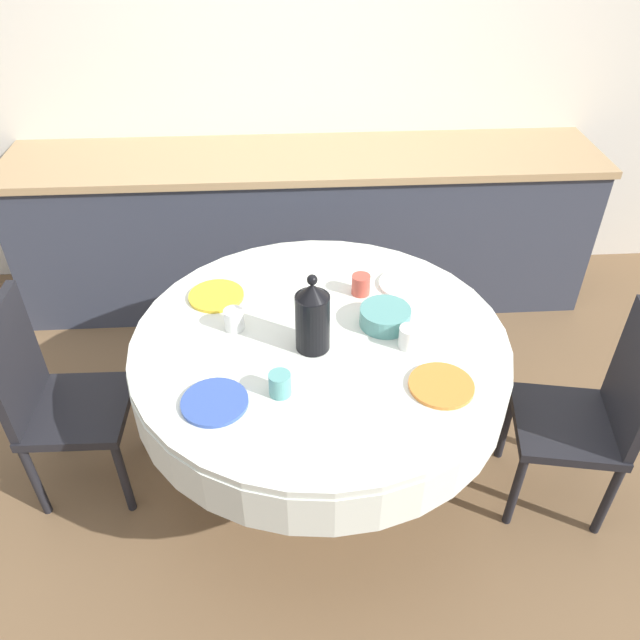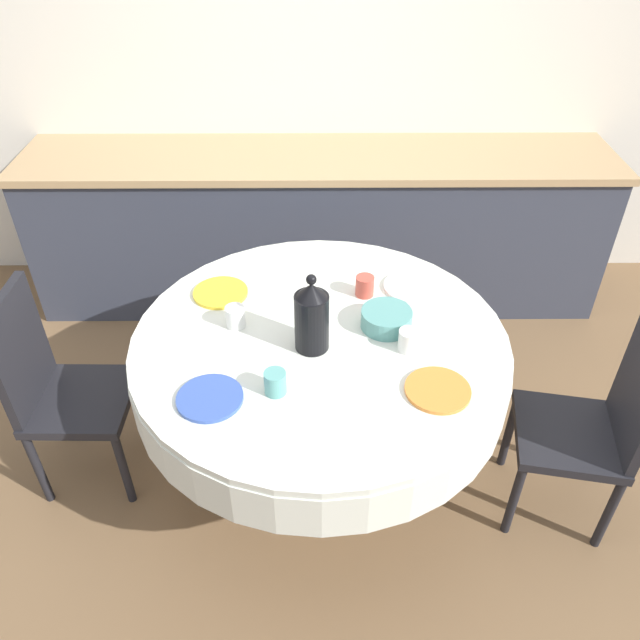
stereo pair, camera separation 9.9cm
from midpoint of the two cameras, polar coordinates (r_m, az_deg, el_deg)
ground_plane at (r=2.89m, az=1.01°, el=-13.35°), size 12.00×12.00×0.00m
wall_back at (r=3.66m, az=0.62°, el=22.73°), size 7.00×0.05×2.60m
kitchen_counter at (r=3.67m, az=0.62°, el=8.43°), size 3.24×0.64×0.90m
dining_table at (r=2.43m, az=1.17°, el=-3.78°), size 1.43×1.43×0.76m
chair_left at (r=2.62m, az=24.94°, el=-8.45°), size 0.47×0.47×0.93m
chair_right at (r=2.72m, az=-21.96°, el=-5.53°), size 0.41×0.41×0.93m
plate_near_left at (r=2.12m, az=-8.72°, el=-7.09°), size 0.22×0.22×0.01m
cup_near_left at (r=2.10m, az=-2.77°, el=-5.75°), size 0.08×0.08×0.08m
plate_near_right at (r=2.17m, az=12.00°, el=-6.30°), size 0.22×0.22×0.01m
cup_near_right at (r=2.29m, az=9.32°, el=-1.87°), size 0.08×0.08×0.08m
plate_far_left at (r=2.59m, az=-8.01°, el=2.48°), size 0.22×0.22×0.01m
cup_far_left at (r=2.39m, az=-6.57°, el=0.28°), size 0.08×0.08×0.08m
plate_far_right at (r=2.63m, az=9.34°, el=3.00°), size 0.22×0.22×0.01m
cup_far_right at (r=2.55m, az=5.22°, el=3.10°), size 0.08×0.08×0.08m
coffee_carafe at (r=2.22m, az=0.51°, el=0.27°), size 0.13×0.13×0.32m
fruit_bowl at (r=2.39m, az=7.27°, el=0.08°), size 0.20×0.20×0.07m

